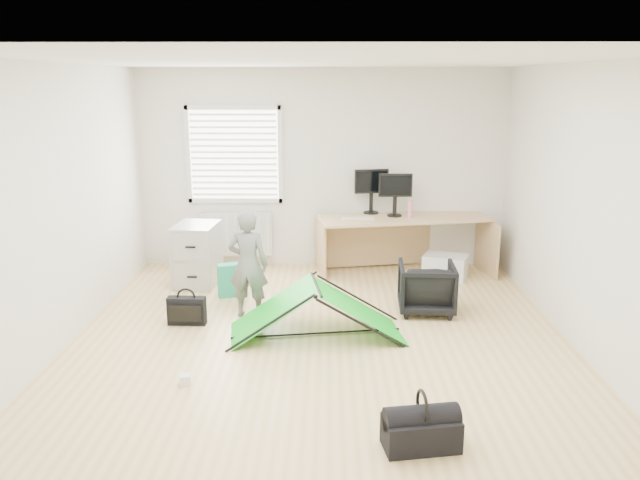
{
  "coord_description": "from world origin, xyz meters",
  "views": [
    {
      "loc": [
        0.08,
        -5.76,
        2.53
      ],
      "look_at": [
        0.0,
        0.4,
        0.95
      ],
      "focal_mm": 35.0,
      "sensor_mm": 36.0,
      "label": 1
    }
  ],
  "objects_px": {
    "person": "(248,264)",
    "kite": "(316,310)",
    "monitor_left": "(371,197)",
    "thermos": "(410,209)",
    "storage_crate": "(445,266)",
    "desk": "(403,245)",
    "laptop_bag": "(187,311)",
    "duffel_bag": "(421,433)",
    "monitor_right": "(395,201)",
    "office_chair": "(426,288)",
    "filing_cabinet": "(197,254)"
  },
  "relations": [
    {
      "from": "filing_cabinet",
      "to": "monitor_left",
      "type": "relative_size",
      "value": 1.68
    },
    {
      "from": "monitor_right",
      "to": "person",
      "type": "xyz_separation_m",
      "value": [
        -1.75,
        -1.69,
        -0.39
      ]
    },
    {
      "from": "person",
      "to": "laptop_bag",
      "type": "distance_m",
      "value": 0.82
    },
    {
      "from": "filing_cabinet",
      "to": "person",
      "type": "relative_size",
      "value": 0.65
    },
    {
      "from": "monitor_right",
      "to": "person",
      "type": "height_order",
      "value": "same"
    },
    {
      "from": "thermos",
      "to": "desk",
      "type": "bearing_deg",
      "value": 159.13
    },
    {
      "from": "filing_cabinet",
      "to": "monitor_left",
      "type": "xyz_separation_m",
      "value": [
        2.25,
        0.74,
        0.6
      ]
    },
    {
      "from": "thermos",
      "to": "office_chair",
      "type": "distance_m",
      "value": 1.56
    },
    {
      "from": "filing_cabinet",
      "to": "laptop_bag",
      "type": "xyz_separation_m",
      "value": [
        0.16,
        -1.38,
        -0.24
      ]
    },
    {
      "from": "monitor_right",
      "to": "storage_crate",
      "type": "relative_size",
      "value": 0.8
    },
    {
      "from": "duffel_bag",
      "to": "laptop_bag",
      "type": "bearing_deg",
      "value": 123.75
    },
    {
      "from": "person",
      "to": "laptop_bag",
      "type": "relative_size",
      "value": 2.96
    },
    {
      "from": "desk",
      "to": "monitor_left",
      "type": "xyz_separation_m",
      "value": [
        -0.43,
        0.24,
        0.61
      ]
    },
    {
      "from": "thermos",
      "to": "kite",
      "type": "xyz_separation_m",
      "value": [
        -1.2,
        -2.12,
        -0.62
      ]
    },
    {
      "from": "person",
      "to": "duffel_bag",
      "type": "xyz_separation_m",
      "value": [
        1.53,
        -2.54,
        -0.48
      ]
    },
    {
      "from": "desk",
      "to": "storage_crate",
      "type": "bearing_deg",
      "value": -31.96
    },
    {
      "from": "desk",
      "to": "filing_cabinet",
      "type": "bearing_deg",
      "value": 179.83
    },
    {
      "from": "monitor_right",
      "to": "laptop_bag",
      "type": "height_order",
      "value": "monitor_right"
    },
    {
      "from": "monitor_left",
      "to": "office_chair",
      "type": "height_order",
      "value": "monitor_left"
    },
    {
      "from": "person",
      "to": "kite",
      "type": "xyz_separation_m",
      "value": [
        0.75,
        -0.52,
        -0.33
      ]
    },
    {
      "from": "laptop_bag",
      "to": "duffel_bag",
      "type": "height_order",
      "value": "laptop_bag"
    },
    {
      "from": "laptop_bag",
      "to": "duffel_bag",
      "type": "relative_size",
      "value": 0.76
    },
    {
      "from": "desk",
      "to": "filing_cabinet",
      "type": "distance_m",
      "value": 2.72
    },
    {
      "from": "monitor_left",
      "to": "monitor_right",
      "type": "xyz_separation_m",
      "value": [
        0.3,
        -0.18,
        -0.01
      ]
    },
    {
      "from": "laptop_bag",
      "to": "duffel_bag",
      "type": "xyz_separation_m",
      "value": [
        2.16,
        -2.29,
        -0.04
      ]
    },
    {
      "from": "monitor_right",
      "to": "laptop_bag",
      "type": "relative_size",
      "value": 1.09
    },
    {
      "from": "thermos",
      "to": "person",
      "type": "bearing_deg",
      "value": -140.6
    },
    {
      "from": "kite",
      "to": "office_chair",
      "type": "bearing_deg",
      "value": 20.47
    },
    {
      "from": "thermos",
      "to": "storage_crate",
      "type": "bearing_deg",
      "value": -21.19
    },
    {
      "from": "desk",
      "to": "filing_cabinet",
      "type": "xyz_separation_m",
      "value": [
        -2.68,
        -0.5,
        0.0
      ]
    },
    {
      "from": "filing_cabinet",
      "to": "office_chair",
      "type": "distance_m",
      "value": 2.93
    },
    {
      "from": "filing_cabinet",
      "to": "person",
      "type": "xyz_separation_m",
      "value": [
        0.8,
        -1.13,
        0.21
      ]
    },
    {
      "from": "office_chair",
      "to": "monitor_right",
      "type": "bearing_deg",
      "value": -78.71
    },
    {
      "from": "monitor_right",
      "to": "thermos",
      "type": "bearing_deg",
      "value": -23.9
    },
    {
      "from": "filing_cabinet",
      "to": "monitor_left",
      "type": "distance_m",
      "value": 2.44
    },
    {
      "from": "desk",
      "to": "laptop_bag",
      "type": "relative_size",
      "value": 5.61
    },
    {
      "from": "monitor_right",
      "to": "thermos",
      "type": "xyz_separation_m",
      "value": [
        0.2,
        -0.08,
        -0.1
      ]
    },
    {
      "from": "monitor_left",
      "to": "duffel_bag",
      "type": "bearing_deg",
      "value": -101.16
    },
    {
      "from": "monitor_left",
      "to": "thermos",
      "type": "xyz_separation_m",
      "value": [
        0.5,
        -0.27,
        -0.11
      ]
    },
    {
      "from": "monitor_right",
      "to": "office_chair",
      "type": "bearing_deg",
      "value": -82.65
    },
    {
      "from": "filing_cabinet",
      "to": "monitor_right",
      "type": "relative_size",
      "value": 1.77
    },
    {
      "from": "thermos",
      "to": "storage_crate",
      "type": "xyz_separation_m",
      "value": [
        0.47,
        -0.18,
        -0.73
      ]
    },
    {
      "from": "thermos",
      "to": "office_chair",
      "type": "relative_size",
      "value": 0.37
    },
    {
      "from": "monitor_left",
      "to": "desk",
      "type": "bearing_deg",
      "value": -41.31
    },
    {
      "from": "thermos",
      "to": "office_chair",
      "type": "height_order",
      "value": "thermos"
    },
    {
      "from": "monitor_left",
      "to": "person",
      "type": "xyz_separation_m",
      "value": [
        -1.45,
        -1.87,
        -0.4
      ]
    },
    {
      "from": "monitor_left",
      "to": "laptop_bag",
      "type": "height_order",
      "value": "monitor_left"
    },
    {
      "from": "desk",
      "to": "kite",
      "type": "distance_m",
      "value": 2.43
    },
    {
      "from": "monitor_left",
      "to": "office_chair",
      "type": "relative_size",
      "value": 0.74
    },
    {
      "from": "duffel_bag",
      "to": "kite",
      "type": "bearing_deg",
      "value": 101.43
    }
  ]
}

